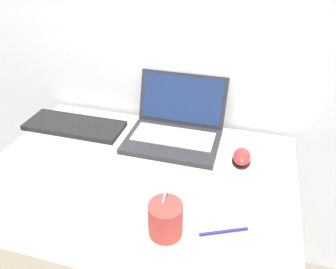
{
  "coord_description": "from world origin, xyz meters",
  "views": [
    {
      "loc": [
        0.33,
        -0.41,
        1.42
      ],
      "look_at": [
        0.07,
        0.52,
        0.8
      ],
      "focal_mm": 35.0,
      "sensor_mm": 36.0,
      "label": 1
    }
  ],
  "objects_px": {
    "computer_mouse": "(242,157)",
    "external_keyboard": "(75,126)",
    "pen": "(224,232)",
    "laptop": "(176,127)",
    "drink_cup": "(166,219)"
  },
  "relations": [
    {
      "from": "pen",
      "to": "laptop",
      "type": "bearing_deg",
      "value": 119.95
    },
    {
      "from": "laptop",
      "to": "drink_cup",
      "type": "relative_size",
      "value": 1.62
    },
    {
      "from": "computer_mouse",
      "to": "pen",
      "type": "bearing_deg",
      "value": -93.11
    },
    {
      "from": "drink_cup",
      "to": "pen",
      "type": "distance_m",
      "value": 0.16
    },
    {
      "from": "laptop",
      "to": "external_keyboard",
      "type": "bearing_deg",
      "value": -173.54
    },
    {
      "from": "pen",
      "to": "computer_mouse",
      "type": "bearing_deg",
      "value": 86.89
    },
    {
      "from": "computer_mouse",
      "to": "pen",
      "type": "xyz_separation_m",
      "value": [
        -0.02,
        -0.33,
        -0.01
      ]
    },
    {
      "from": "laptop",
      "to": "external_keyboard",
      "type": "distance_m",
      "value": 0.42
    },
    {
      "from": "external_keyboard",
      "to": "drink_cup",
      "type": "bearing_deg",
      "value": -39.54
    },
    {
      "from": "computer_mouse",
      "to": "external_keyboard",
      "type": "bearing_deg",
      "value": 176.15
    },
    {
      "from": "pen",
      "to": "external_keyboard",
      "type": "bearing_deg",
      "value": 150.14
    },
    {
      "from": "external_keyboard",
      "to": "laptop",
      "type": "bearing_deg",
      "value": 6.46
    },
    {
      "from": "laptop",
      "to": "drink_cup",
      "type": "xyz_separation_m",
      "value": [
        0.09,
        -0.46,
        0.01
      ]
    },
    {
      "from": "drink_cup",
      "to": "pen",
      "type": "bearing_deg",
      "value": 14.99
    },
    {
      "from": "computer_mouse",
      "to": "external_keyboard",
      "type": "distance_m",
      "value": 0.68
    }
  ]
}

